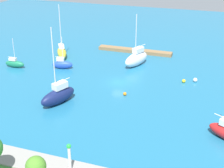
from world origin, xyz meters
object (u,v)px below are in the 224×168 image
(park_tree_west, at_px, (36,167))
(mooring_buoy_orange, at_px, (125,94))
(sailboat_blue_along_channel, at_px, (62,64))
(mooring_buoy_yellow, at_px, (184,81))
(mooring_buoy_white, at_px, (195,80))
(sailboat_navy_outer_mooring, at_px, (58,95))
(harbor_beacon, at_px, (69,155))
(sailboat_yellow_by_breakwater, at_px, (62,52))
(sailboat_white_near_pier, at_px, (136,58))
(sailboat_green_far_south, at_px, (15,63))
(pier_dock, at_px, (135,51))

(park_tree_west, distance_m, mooring_buoy_orange, 28.55)
(sailboat_blue_along_channel, xyz_separation_m, mooring_buoy_yellow, (-26.83, -1.04, -0.68))
(mooring_buoy_white, bearing_deg, sailboat_navy_outer_mooring, 38.44)
(harbor_beacon, xyz_separation_m, mooring_buoy_yellow, (-9.29, -33.07, -2.82))
(sailboat_yellow_by_breakwater, relative_size, mooring_buoy_yellow, 17.96)
(sailboat_navy_outer_mooring, bearing_deg, sailboat_white_near_pier, -178.28)
(sailboat_green_far_south, xyz_separation_m, mooring_buoy_orange, (-27.79, 5.62, -0.58))
(mooring_buoy_white, bearing_deg, sailboat_white_near_pier, -20.44)
(park_tree_west, bearing_deg, sailboat_blue_along_channel, -66.45)
(pier_dock, relative_size, sailboat_navy_outer_mooring, 1.39)
(mooring_buoy_orange, relative_size, mooring_buoy_yellow, 0.90)
(sailboat_white_near_pier, relative_size, mooring_buoy_orange, 18.29)
(sailboat_yellow_by_breakwater, xyz_separation_m, sailboat_white_near_pier, (-18.87, -0.32, 0.45))
(sailboat_navy_outer_mooring, relative_size, mooring_buoy_white, 16.32)
(mooring_buoy_white, height_order, mooring_buoy_yellow, mooring_buoy_white)
(sailboat_yellow_by_breakwater, xyz_separation_m, mooring_buoy_orange, (-20.94, 15.46, -0.93))
(sailboat_yellow_by_breakwater, height_order, sailboat_navy_outer_mooring, sailboat_navy_outer_mooring)
(pier_dock, xyz_separation_m, harbor_beacon, (-5.16, 48.23, 2.76))
(sailboat_yellow_by_breakwater, distance_m, sailboat_navy_outer_mooring, 24.68)
(park_tree_west, relative_size, sailboat_blue_along_channel, 0.66)
(park_tree_west, bearing_deg, mooring_buoy_orange, -92.56)
(sailboat_yellow_by_breakwater, distance_m, sailboat_green_far_south, 11.99)
(sailboat_navy_outer_mooring, height_order, sailboat_green_far_south, sailboat_navy_outer_mooring)
(mooring_buoy_white, bearing_deg, mooring_buoy_orange, 42.21)
(harbor_beacon, height_order, sailboat_yellow_by_breakwater, sailboat_yellow_by_breakwater)
(sailboat_yellow_by_breakwater, xyz_separation_m, mooring_buoy_yellow, (-30.52, 5.94, -0.89))
(sailboat_blue_along_channel, height_order, mooring_buoy_yellow, sailboat_blue_along_channel)
(sailboat_yellow_by_breakwater, bearing_deg, sailboat_blue_along_channel, -3.63)
(mooring_buoy_yellow, bearing_deg, sailboat_blue_along_channel, 2.22)
(mooring_buoy_yellow, bearing_deg, sailboat_yellow_by_breakwater, -11.02)
(mooring_buoy_white, distance_m, mooring_buoy_yellow, 2.42)
(sailboat_navy_outer_mooring, bearing_deg, pier_dock, -168.07)
(sailboat_yellow_by_breakwater, bearing_deg, pier_dock, 88.36)
(sailboat_navy_outer_mooring, relative_size, mooring_buoy_yellow, 19.15)
(sailboat_yellow_by_breakwater, relative_size, sailboat_green_far_south, 1.90)
(park_tree_west, distance_m, mooring_buoy_white, 41.17)
(harbor_beacon, relative_size, sailboat_blue_along_channel, 0.50)
(pier_dock, bearing_deg, sailboat_green_far_south, 39.74)
(mooring_buoy_orange, bearing_deg, pier_dock, -78.84)
(sailboat_white_near_pier, height_order, mooring_buoy_yellow, sailboat_white_near_pier)
(sailboat_blue_along_channel, bearing_deg, sailboat_navy_outer_mooring, -79.24)
(pier_dock, bearing_deg, mooring_buoy_white, 139.76)
(sailboat_green_far_south, height_order, mooring_buoy_white, sailboat_green_far_south)
(sailboat_navy_outer_mooring, bearing_deg, mooring_buoy_yellow, 150.99)
(pier_dock, distance_m, sailboat_green_far_south, 29.82)
(harbor_beacon, relative_size, sailboat_white_near_pier, 0.32)
(sailboat_white_near_pier, xyz_separation_m, sailboat_green_far_south, (25.72, 10.16, -0.79))
(park_tree_west, xyz_separation_m, mooring_buoy_white, (-12.99, -38.84, -4.20))
(pier_dock, height_order, mooring_buoy_white, pier_dock)
(sailboat_yellow_by_breakwater, height_order, mooring_buoy_yellow, sailboat_yellow_by_breakwater)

